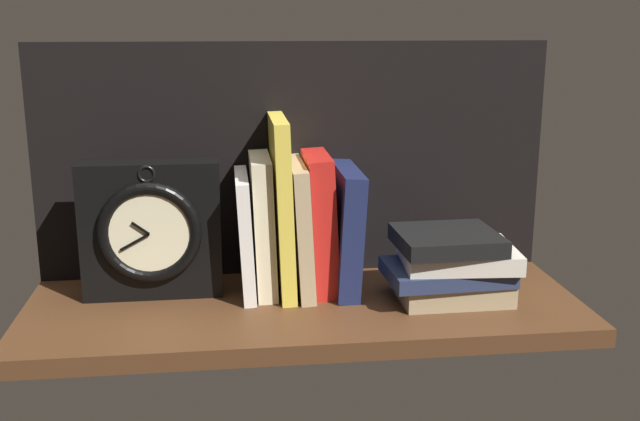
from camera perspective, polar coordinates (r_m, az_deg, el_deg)
The scene contains 10 objects.
ground_plane at distance 106.81cm, azimuth -1.18°, elevation -7.51°, with size 76.89×29.03×2.50cm, color #4C2D19.
back_panel at distance 114.93cm, azimuth -1.95°, elevation 3.83°, with size 76.89×1.20×35.14cm, color black.
book_white_catcher at distance 108.48cm, azimuth -5.65°, elevation -1.75°, with size 1.76×14.18×17.17cm, color silver.
book_cream_twain at distance 108.22cm, azimuth -4.30°, elevation -1.07°, with size 2.79×12.36×19.67cm, color beige.
book_yellow_seinlanguage at distance 107.70cm, azimuth -2.87°, elevation 0.37°, with size 2.10×15.14×25.07cm, color gold.
book_tan_shortstories at distance 108.71cm, azimuth -1.59°, elevation -1.24°, with size 2.13×15.42×18.64cm, color tan.
book_red_requiem at distance 108.88cm, azimuth 0.02°, elevation -0.90°, with size 3.40×12.20×19.78cm, color red.
book_navy_bierce at distance 109.64cm, azimuth 1.86°, elevation -1.37°, with size 3.12×15.41×17.69cm, color #192147.
framed_clock at distance 108.03cm, azimuth -12.58°, elevation -1.47°, with size 19.30×6.06×19.30cm.
book_stack_side at distance 107.48cm, azimuth 9.84°, elevation -4.04°, with size 18.45×13.91×9.90cm.
Camera 1 is at (-10.05, -98.67, 38.41)cm, focal length 42.56 mm.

